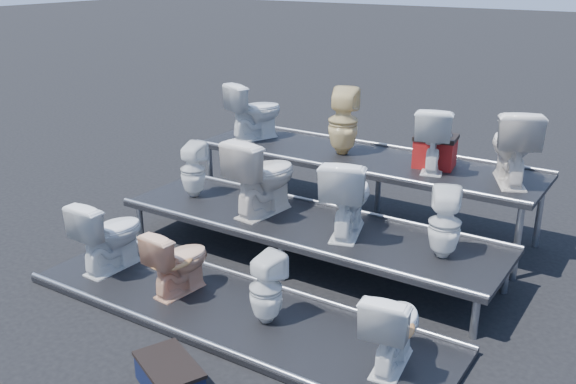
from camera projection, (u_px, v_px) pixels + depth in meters
The scene contains 18 objects.
ground at pixel (306, 262), 6.93m from camera, with size 80.00×80.00×0.00m, color black.
tier_front at pixel (233, 312), 5.89m from camera, with size 4.20×1.20×0.06m, color black.
tier_mid at pixel (306, 243), 6.85m from camera, with size 4.20×1.20×0.46m, color black.
tier_back at pixel (362, 191), 7.81m from camera, with size 4.20×1.20×0.86m, color black.
toilet_0 at pixel (110, 234), 6.55m from camera, with size 0.43×0.75×0.77m, color white.
toilet_1 at pixel (179, 260), 6.09m from camera, with size 0.37×0.64×0.66m, color #EDAF86.
toilet_2 at pixel (266, 289), 5.58m from camera, with size 0.29×0.30×0.65m, color white.
toilet_3 at pixel (393, 326), 4.96m from camera, with size 0.38×0.67×0.69m, color white.
toilet_4 at pixel (193, 170), 7.45m from camera, with size 0.29×0.29×0.64m, color white.
toilet_5 at pixel (263, 175), 6.91m from camera, with size 0.48×0.84×0.86m, color silver.
toilet_6 at pixel (347, 195), 6.39m from camera, with size 0.45×0.80×0.81m, color white.
toilet_7 at pixel (445, 223), 5.90m from camera, with size 0.30×0.31×0.67m, color white.
toilet_8 at pixel (255, 111), 8.34m from camera, with size 0.41×0.72×0.74m, color white.
toilet_9 at pixel (343, 121), 7.67m from camera, with size 0.36×0.37×0.80m, color #E7CD8A.
toilet_10 at pixel (435, 138), 7.10m from camera, with size 0.40×0.71×0.72m, color white.
toilet_11 at pixel (513, 146), 6.65m from camera, with size 0.45×0.79×0.80m, color silver.
red_crate at pixel (435, 153), 7.25m from camera, with size 0.44×0.35×0.32m, color #9F1811.
step_stool at pixel (169, 378), 4.84m from camera, with size 0.57×0.34×0.20m, color black.
Camera 1 is at (3.23, -5.36, 3.07)m, focal length 40.00 mm.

